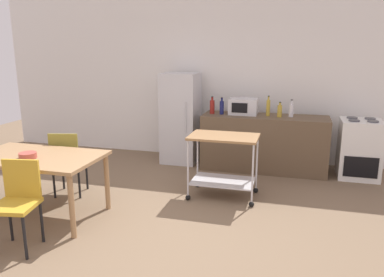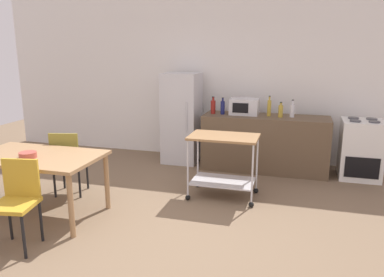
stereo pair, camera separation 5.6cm
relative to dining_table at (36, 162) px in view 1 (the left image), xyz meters
The scene contains 16 objects.
ground_plane 1.67m from the dining_table, ahead, with size 12.00×12.00×0.00m, color brown.
back_wall 3.54m from the dining_table, 63.82° to the left, with size 8.40×0.12×2.90m, color white.
kitchen_counter 3.49m from the dining_table, 45.88° to the left, with size 2.00×0.64×0.90m, color brown.
dining_table is the anchor object (origin of this frame).
chair_mustard 0.76m from the dining_table, 67.69° to the right, with size 0.46×0.46×0.89m.
chair_olive 0.68m from the dining_table, 92.22° to the left, with size 0.48×0.48×0.89m.
stove_oven 4.62m from the dining_table, 33.02° to the left, with size 0.60×0.61×0.92m.
refrigerator 2.78m from the dining_table, 69.47° to the left, with size 0.60×0.63×1.55m.
kitchen_cart 2.32m from the dining_table, 30.22° to the left, with size 0.91×0.57×0.85m.
bottle_sesame_oil 2.95m from the dining_table, 58.04° to the left, with size 0.08×0.08×0.28m.
bottle_olive_oil 3.03m from the dining_table, 55.23° to the left, with size 0.07×0.07×0.28m.
microwave 3.31m from the dining_table, 51.16° to the left, with size 0.46×0.35×0.26m.
bottle_soda 3.54m from the dining_table, 45.68° to the left, with size 0.06×0.06×0.32m.
bottle_vinegar 3.63m from the dining_table, 42.92° to the left, with size 0.07×0.07×0.24m.
bottle_sparkling_water 3.79m from the dining_table, 41.65° to the left, with size 0.07×0.07×0.28m.
fruit_bowl 0.16m from the dining_table, 97.02° to the right, with size 0.20×0.20×0.07m, color #B24C3F.
Camera 1 is at (1.37, -3.54, 1.99)m, focal length 35.74 mm.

